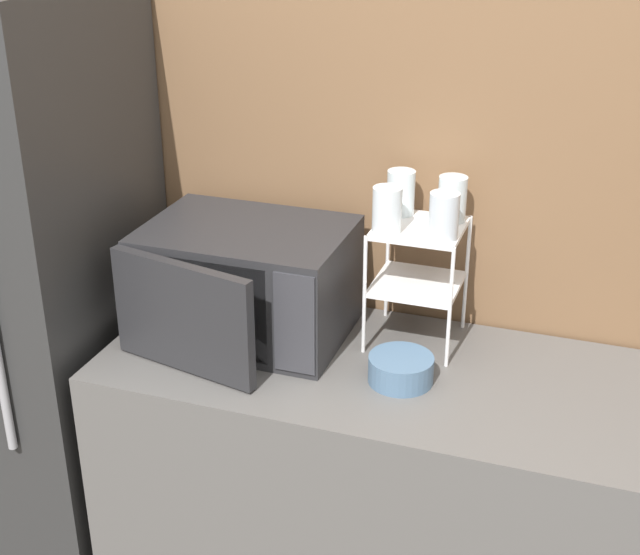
{
  "coord_description": "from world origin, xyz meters",
  "views": [
    {
      "loc": [
        0.39,
        -1.6,
        2.08
      ],
      "look_at": [
        -0.29,
        0.34,
        1.13
      ],
      "focal_mm": 50.0,
      "sensor_mm": 36.0,
      "label": 1
    }
  ],
  "objects_px": {
    "bowl": "(401,369)",
    "refrigerator": "(8,305)",
    "glass_front_left": "(387,210)",
    "dish_rack": "(418,259)",
    "microwave": "(244,282)",
    "glass_front_right": "(444,216)",
    "glass_back_left": "(401,192)",
    "glass_back_right": "(453,199)"
  },
  "relations": [
    {
      "from": "dish_rack",
      "to": "glass_back_right",
      "type": "distance_m",
      "value": 0.18
    },
    {
      "from": "glass_front_left",
      "to": "microwave",
      "type": "bearing_deg",
      "value": -173.0
    },
    {
      "from": "dish_rack",
      "to": "bowl",
      "type": "height_order",
      "value": "dish_rack"
    },
    {
      "from": "microwave",
      "to": "glass_back_right",
      "type": "distance_m",
      "value": 0.59
    },
    {
      "from": "glass_back_right",
      "to": "glass_front_left",
      "type": "bearing_deg",
      "value": -135.53
    },
    {
      "from": "glass_front_left",
      "to": "glass_front_right",
      "type": "distance_m",
      "value": 0.14
    },
    {
      "from": "glass_front_left",
      "to": "refrigerator",
      "type": "relative_size",
      "value": 0.06
    },
    {
      "from": "glass_front_left",
      "to": "bowl",
      "type": "bearing_deg",
      "value": -60.01
    },
    {
      "from": "glass_front_right",
      "to": "glass_back_left",
      "type": "bearing_deg",
      "value": 136.93
    },
    {
      "from": "microwave",
      "to": "dish_rack",
      "type": "distance_m",
      "value": 0.47
    },
    {
      "from": "refrigerator",
      "to": "glass_back_right",
      "type": "bearing_deg",
      "value": 11.01
    },
    {
      "from": "glass_back_right",
      "to": "bowl",
      "type": "distance_m",
      "value": 0.46
    },
    {
      "from": "glass_front_right",
      "to": "glass_back_left",
      "type": "height_order",
      "value": "same"
    },
    {
      "from": "glass_front_right",
      "to": "glass_back_left",
      "type": "distance_m",
      "value": 0.19
    },
    {
      "from": "glass_back_right",
      "to": "bowl",
      "type": "height_order",
      "value": "glass_back_right"
    },
    {
      "from": "microwave",
      "to": "glass_back_right",
      "type": "xyz_separation_m",
      "value": [
        0.51,
        0.18,
        0.24
      ]
    },
    {
      "from": "dish_rack",
      "to": "glass_front_left",
      "type": "relative_size",
      "value": 2.8
    },
    {
      "from": "microwave",
      "to": "glass_front_left",
      "type": "relative_size",
      "value": 4.6
    },
    {
      "from": "dish_rack",
      "to": "refrigerator",
      "type": "height_order",
      "value": "refrigerator"
    },
    {
      "from": "glass_back_left",
      "to": "glass_front_left",
      "type": "bearing_deg",
      "value": -89.9
    },
    {
      "from": "glass_back_right",
      "to": "glass_back_left",
      "type": "bearing_deg",
      "value": 178.44
    },
    {
      "from": "glass_back_right",
      "to": "microwave",
      "type": "bearing_deg",
      "value": -160.56
    },
    {
      "from": "microwave",
      "to": "refrigerator",
      "type": "height_order",
      "value": "refrigerator"
    },
    {
      "from": "glass_front_left",
      "to": "refrigerator",
      "type": "height_order",
      "value": "refrigerator"
    },
    {
      "from": "glass_back_left",
      "to": "glass_back_right",
      "type": "bearing_deg",
      "value": -1.56
    },
    {
      "from": "bowl",
      "to": "refrigerator",
      "type": "xyz_separation_m",
      "value": [
        -1.2,
        0.05,
        -0.04
      ]
    },
    {
      "from": "dish_rack",
      "to": "refrigerator",
      "type": "xyz_separation_m",
      "value": [
        -1.18,
        -0.18,
        -0.24
      ]
    },
    {
      "from": "glass_back_right",
      "to": "glass_back_left",
      "type": "relative_size",
      "value": 1.0
    },
    {
      "from": "glass_front_left",
      "to": "glass_back_right",
      "type": "xyz_separation_m",
      "value": [
        0.14,
        0.13,
        0.0
      ]
    },
    {
      "from": "dish_rack",
      "to": "bowl",
      "type": "distance_m",
      "value": 0.3
    },
    {
      "from": "microwave",
      "to": "glass_front_right",
      "type": "bearing_deg",
      "value": 5.69
    },
    {
      "from": "refrigerator",
      "to": "glass_front_left",
      "type": "bearing_deg",
      "value": 5.55
    },
    {
      "from": "dish_rack",
      "to": "glass_front_left",
      "type": "xyz_separation_m",
      "value": [
        -0.07,
        -0.07,
        0.15
      ]
    },
    {
      "from": "microwave",
      "to": "refrigerator",
      "type": "relative_size",
      "value": 0.3
    },
    {
      "from": "glass_front_left",
      "to": "refrigerator",
      "type": "distance_m",
      "value": 1.18
    },
    {
      "from": "glass_back_right",
      "to": "glass_back_left",
      "type": "xyz_separation_m",
      "value": [
        -0.14,
        0.0,
        0.0
      ]
    },
    {
      "from": "microwave",
      "to": "refrigerator",
      "type": "distance_m",
      "value": 0.75
    },
    {
      "from": "microwave",
      "to": "bowl",
      "type": "height_order",
      "value": "microwave"
    },
    {
      "from": "glass_front_right",
      "to": "bowl",
      "type": "relative_size",
      "value": 0.72
    },
    {
      "from": "glass_back_left",
      "to": "bowl",
      "type": "xyz_separation_m",
      "value": [
        0.09,
        -0.29,
        -0.35
      ]
    },
    {
      "from": "glass_front_left",
      "to": "glass_back_right",
      "type": "relative_size",
      "value": 1.0
    },
    {
      "from": "glass_front_right",
      "to": "refrigerator",
      "type": "bearing_deg",
      "value": -174.83
    }
  ]
}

